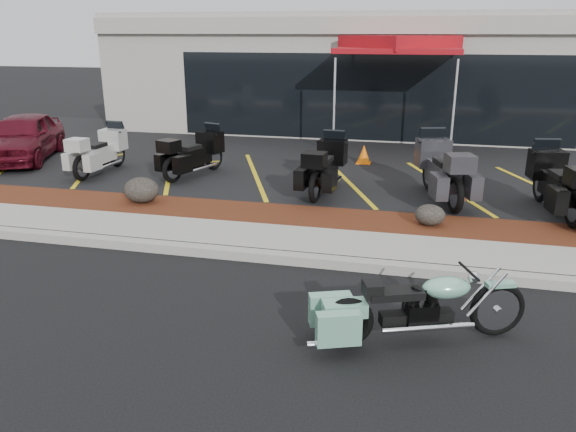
% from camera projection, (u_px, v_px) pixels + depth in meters
% --- Properties ---
extents(ground, '(90.00, 90.00, 0.00)m').
position_uv_depth(ground, '(293.00, 289.00, 7.84)').
color(ground, black).
rests_on(ground, ground).
extents(curb, '(24.00, 0.25, 0.15)m').
position_uv_depth(curb, '(306.00, 260.00, 8.65)').
color(curb, gray).
rests_on(curb, ground).
extents(sidewalk, '(24.00, 1.20, 0.15)m').
position_uv_depth(sidewalk, '(315.00, 244.00, 9.30)').
color(sidewalk, gray).
rests_on(sidewalk, ground).
extents(mulch_bed, '(24.00, 1.20, 0.16)m').
position_uv_depth(mulch_bed, '(327.00, 221.00, 10.41)').
color(mulch_bed, '#3E190E').
rests_on(mulch_bed, ground).
extents(upper_lot, '(26.00, 9.60, 0.15)m').
position_uv_depth(upper_lot, '(359.00, 160.00, 15.40)').
color(upper_lot, black).
rests_on(upper_lot, ground).
extents(dealership_building, '(18.00, 8.16, 4.00)m').
position_uv_depth(dealership_building, '(380.00, 72.00, 20.59)').
color(dealership_building, gray).
rests_on(dealership_building, ground).
extents(boulder_left, '(0.72, 0.60, 0.51)m').
position_uv_depth(boulder_left, '(141.00, 190.00, 11.19)').
color(boulder_left, black).
rests_on(boulder_left, mulch_bed).
extents(boulder_mid, '(0.53, 0.44, 0.37)m').
position_uv_depth(boulder_mid, '(430.00, 215.00, 9.89)').
color(boulder_mid, black).
rests_on(boulder_mid, mulch_bed).
extents(hero_cruiser, '(2.59, 1.49, 0.89)m').
position_uv_depth(hero_cruiser, '(498.00, 302.00, 6.50)').
color(hero_cruiser, '#76B79A').
rests_on(hero_cruiser, ground).
extents(touring_white, '(0.88, 2.05, 1.17)m').
position_uv_depth(touring_white, '(116.00, 144.00, 14.07)').
color(touring_white, '#B8B9B5').
rests_on(touring_white, upper_lot).
extents(touring_black_front, '(1.39, 2.15, 1.17)m').
position_uv_depth(touring_black_front, '(213.00, 147.00, 13.76)').
color(touring_black_front, black).
rests_on(touring_black_front, upper_lot).
extents(touring_black_mid, '(0.99, 2.17, 1.23)m').
position_uv_depth(touring_black_mid, '(334.00, 157.00, 12.47)').
color(touring_black_mid, black).
rests_on(touring_black_mid, upper_lot).
extents(touring_grey, '(1.51, 2.49, 1.36)m').
position_uv_depth(touring_grey, '(430.00, 159.00, 12.01)').
color(touring_grey, '#2C2C31').
rests_on(touring_grey, upper_lot).
extents(touring_black_rear, '(1.20, 2.33, 1.29)m').
position_uv_depth(touring_black_rear, '(543.00, 170.00, 11.16)').
color(touring_black_rear, black).
rests_on(touring_black_rear, upper_lot).
extents(parked_car, '(2.61, 3.89, 1.23)m').
position_uv_depth(parked_car, '(23.00, 137.00, 14.86)').
color(parked_car, '#4E0B17').
rests_on(parked_car, upper_lot).
extents(traffic_cone, '(0.44, 0.44, 0.48)m').
position_uv_depth(traffic_cone, '(364.00, 154.00, 14.58)').
color(traffic_cone, orange).
rests_on(traffic_cone, upper_lot).
extents(popup_canopy, '(4.36, 4.36, 3.17)m').
position_uv_depth(popup_canopy, '(399.00, 46.00, 16.06)').
color(popup_canopy, silver).
rests_on(popup_canopy, upper_lot).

